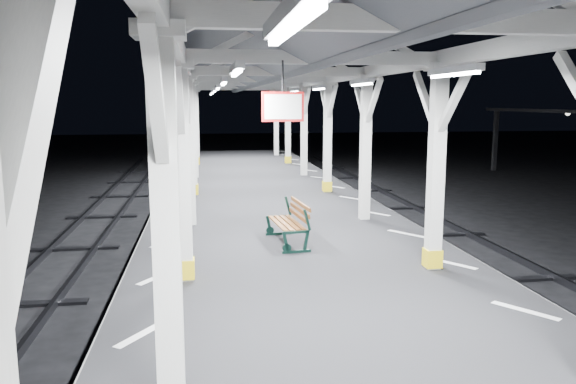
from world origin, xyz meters
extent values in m
cube|color=black|center=(0.00, 0.00, 0.50)|extent=(6.00, 50.00, 1.00)
cube|color=silver|center=(-2.45, 0.00, 1.00)|extent=(1.00, 48.00, 0.01)
cube|color=silver|center=(2.45, 0.00, 1.00)|extent=(1.00, 48.00, 0.01)
cube|color=silver|center=(-2.00, -5.45, 3.75)|extent=(0.10, 0.99, 0.99)
cube|color=silver|center=(-2.00, -2.00, 2.60)|extent=(0.22, 0.22, 3.20)
cube|color=silver|center=(-2.00, -2.00, 4.26)|extent=(0.40, 0.40, 0.12)
cube|color=silver|center=(-2.00, -1.45, 3.75)|extent=(0.10, 0.99, 0.99)
cube|color=silver|center=(-2.00, -2.55, 3.75)|extent=(0.10, 0.99, 0.99)
cube|color=silver|center=(-2.00, 2.00, 2.60)|extent=(0.22, 0.22, 3.20)
cube|color=silver|center=(-2.00, 2.00, 4.26)|extent=(0.40, 0.40, 0.12)
cube|color=gold|center=(-2.00, 2.00, 1.18)|extent=(0.26, 0.26, 0.30)
cube|color=silver|center=(-2.00, 2.55, 3.75)|extent=(0.10, 0.99, 0.99)
cube|color=silver|center=(-2.00, 1.45, 3.75)|extent=(0.10, 0.99, 0.99)
cube|color=silver|center=(-2.00, 6.00, 2.60)|extent=(0.22, 0.22, 3.20)
cube|color=silver|center=(-2.00, 6.00, 4.26)|extent=(0.40, 0.40, 0.12)
cube|color=silver|center=(-2.00, 6.55, 3.75)|extent=(0.10, 0.99, 0.99)
cube|color=silver|center=(-2.00, 5.45, 3.75)|extent=(0.10, 0.99, 0.99)
cube|color=silver|center=(-2.00, 10.00, 2.60)|extent=(0.22, 0.22, 3.20)
cube|color=silver|center=(-2.00, 10.00, 4.26)|extent=(0.40, 0.40, 0.12)
cube|color=gold|center=(-2.00, 10.00, 1.18)|extent=(0.26, 0.26, 0.30)
cube|color=silver|center=(-2.00, 10.55, 3.75)|extent=(0.10, 0.99, 0.99)
cube|color=silver|center=(-2.00, 9.45, 3.75)|extent=(0.10, 0.99, 0.99)
cube|color=silver|center=(-2.00, 14.00, 2.60)|extent=(0.22, 0.22, 3.20)
cube|color=silver|center=(-2.00, 14.00, 4.26)|extent=(0.40, 0.40, 0.12)
cube|color=silver|center=(-2.00, 14.55, 3.75)|extent=(0.10, 0.99, 0.99)
cube|color=silver|center=(-2.00, 13.45, 3.75)|extent=(0.10, 0.99, 0.99)
cube|color=silver|center=(-2.00, 18.00, 2.60)|extent=(0.22, 0.22, 3.20)
cube|color=silver|center=(-2.00, 18.00, 4.26)|extent=(0.40, 0.40, 0.12)
cube|color=gold|center=(-2.00, 18.00, 1.18)|extent=(0.26, 0.26, 0.30)
cube|color=silver|center=(-2.00, 18.55, 3.75)|extent=(0.10, 0.99, 0.99)
cube|color=silver|center=(-2.00, 17.45, 3.75)|extent=(0.10, 0.99, 0.99)
cube|color=silver|center=(-2.00, 22.00, 2.60)|extent=(0.22, 0.22, 3.20)
cube|color=silver|center=(-2.00, 22.00, 4.26)|extent=(0.40, 0.40, 0.12)
cube|color=silver|center=(-2.00, 22.55, 3.75)|extent=(0.10, 0.99, 0.99)
cube|color=silver|center=(-2.00, 21.45, 3.75)|extent=(0.10, 0.99, 0.99)
cube|color=silver|center=(2.00, 2.00, 2.60)|extent=(0.22, 0.22, 3.20)
cube|color=silver|center=(2.00, 2.00, 4.26)|extent=(0.40, 0.40, 0.12)
cube|color=gold|center=(2.00, 2.00, 1.18)|extent=(0.26, 0.26, 0.30)
cube|color=silver|center=(2.00, 2.55, 3.75)|extent=(0.10, 0.99, 0.99)
cube|color=silver|center=(2.00, 1.45, 3.75)|extent=(0.10, 0.99, 0.99)
cube|color=silver|center=(2.00, 6.00, 2.60)|extent=(0.22, 0.22, 3.20)
cube|color=silver|center=(2.00, 6.00, 4.26)|extent=(0.40, 0.40, 0.12)
cube|color=silver|center=(2.00, 6.55, 3.75)|extent=(0.10, 0.99, 0.99)
cube|color=silver|center=(2.00, 5.45, 3.75)|extent=(0.10, 0.99, 0.99)
cube|color=silver|center=(2.00, 10.00, 2.60)|extent=(0.22, 0.22, 3.20)
cube|color=silver|center=(2.00, 10.00, 4.26)|extent=(0.40, 0.40, 0.12)
cube|color=gold|center=(2.00, 10.00, 1.18)|extent=(0.26, 0.26, 0.30)
cube|color=silver|center=(2.00, 10.55, 3.75)|extent=(0.10, 0.99, 0.99)
cube|color=silver|center=(2.00, 9.45, 3.75)|extent=(0.10, 0.99, 0.99)
cube|color=silver|center=(2.00, 14.00, 2.60)|extent=(0.22, 0.22, 3.20)
cube|color=silver|center=(2.00, 14.00, 4.26)|extent=(0.40, 0.40, 0.12)
cube|color=silver|center=(2.00, 14.55, 3.75)|extent=(0.10, 0.99, 0.99)
cube|color=silver|center=(2.00, 13.45, 3.75)|extent=(0.10, 0.99, 0.99)
cube|color=silver|center=(2.00, 18.00, 2.60)|extent=(0.22, 0.22, 3.20)
cube|color=silver|center=(2.00, 18.00, 4.26)|extent=(0.40, 0.40, 0.12)
cube|color=gold|center=(2.00, 18.00, 1.18)|extent=(0.26, 0.26, 0.30)
cube|color=silver|center=(2.00, 18.55, 3.75)|extent=(0.10, 0.99, 0.99)
cube|color=silver|center=(2.00, 17.45, 3.75)|extent=(0.10, 0.99, 0.99)
cube|color=silver|center=(2.00, 22.00, 2.60)|extent=(0.22, 0.22, 3.20)
cube|color=silver|center=(2.00, 22.00, 4.26)|extent=(0.40, 0.40, 0.12)
cube|color=silver|center=(2.00, 22.55, 3.75)|extent=(0.10, 0.99, 0.99)
cube|color=silver|center=(2.00, 21.45, 3.75)|extent=(0.10, 0.99, 0.99)
cube|color=silver|center=(-2.00, 0.00, 4.38)|extent=(0.18, 48.00, 0.24)
cube|color=silver|center=(2.00, 0.00, 4.38)|extent=(0.18, 48.00, 0.24)
cube|color=silver|center=(0.00, -2.00, 4.38)|extent=(4.20, 0.14, 0.20)
cube|color=silver|center=(0.00, 2.00, 4.38)|extent=(4.20, 0.14, 0.20)
cube|color=silver|center=(0.00, 6.00, 4.38)|extent=(4.20, 0.14, 0.20)
cube|color=silver|center=(0.00, 10.00, 4.38)|extent=(4.20, 0.14, 0.20)
cube|color=silver|center=(0.00, 14.00, 4.38)|extent=(4.20, 0.14, 0.20)
cube|color=silver|center=(0.00, 18.00, 4.38)|extent=(4.20, 0.14, 0.20)
cube|color=silver|center=(0.00, 22.00, 4.38)|extent=(4.20, 0.14, 0.20)
cube|color=silver|center=(-1.30, -4.00, 4.10)|extent=(0.10, 1.35, 0.08)
cube|color=white|center=(-1.30, -4.00, 4.05)|extent=(0.05, 1.25, 0.05)
cube|color=silver|center=(-1.30, 0.00, 4.10)|extent=(0.10, 1.35, 0.08)
cube|color=white|center=(-1.30, 0.00, 4.05)|extent=(0.05, 1.25, 0.05)
cube|color=silver|center=(-1.30, 4.00, 4.10)|extent=(0.10, 1.35, 0.08)
cube|color=white|center=(-1.30, 4.00, 4.05)|extent=(0.05, 1.25, 0.05)
cube|color=silver|center=(-1.30, 8.00, 4.10)|extent=(0.10, 1.35, 0.08)
cube|color=white|center=(-1.30, 8.00, 4.05)|extent=(0.05, 1.25, 0.05)
cube|color=silver|center=(-1.30, 12.00, 4.10)|extent=(0.10, 1.35, 0.08)
cube|color=white|center=(-1.30, 12.00, 4.05)|extent=(0.05, 1.25, 0.05)
cube|color=silver|center=(-1.30, 16.00, 4.10)|extent=(0.10, 1.35, 0.08)
cube|color=white|center=(-1.30, 16.00, 4.05)|extent=(0.05, 1.25, 0.05)
cube|color=silver|center=(-1.30, 20.00, 4.10)|extent=(0.10, 1.35, 0.08)
cube|color=white|center=(-1.30, 20.00, 4.05)|extent=(0.05, 1.25, 0.05)
cube|color=silver|center=(1.30, 0.00, 4.10)|extent=(0.10, 1.35, 0.08)
cube|color=white|center=(1.30, 0.00, 4.05)|extent=(0.05, 1.25, 0.05)
cube|color=silver|center=(1.30, 4.00, 4.10)|extent=(0.10, 1.35, 0.08)
cube|color=white|center=(1.30, 4.00, 4.05)|extent=(0.05, 1.25, 0.05)
cube|color=silver|center=(1.30, 8.00, 4.10)|extent=(0.10, 1.35, 0.08)
cube|color=white|center=(1.30, 8.00, 4.05)|extent=(0.05, 1.25, 0.05)
cube|color=silver|center=(1.30, 12.00, 4.10)|extent=(0.10, 1.35, 0.08)
cube|color=white|center=(1.30, 12.00, 4.05)|extent=(0.05, 1.25, 0.05)
cube|color=silver|center=(1.30, 16.00, 4.10)|extent=(0.10, 1.35, 0.08)
cube|color=white|center=(1.30, 16.00, 4.05)|extent=(0.05, 1.25, 0.05)
cube|color=silver|center=(1.30, 20.00, 4.10)|extent=(0.10, 1.35, 0.08)
cube|color=white|center=(1.30, 20.00, 4.05)|extent=(0.05, 1.25, 0.05)
cylinder|color=black|center=(-0.75, 0.11, 4.02)|extent=(0.02, 0.02, 0.36)
cube|color=red|center=(-0.75, 0.11, 3.67)|extent=(0.50, 0.03, 0.35)
cube|color=white|center=(-0.75, 0.11, 3.67)|extent=(0.44, 0.04, 0.29)
cylinder|color=black|center=(1.15, 12.33, 4.02)|extent=(0.02, 0.02, 0.36)
cube|color=red|center=(1.15, 12.33, 3.67)|extent=(0.50, 0.03, 0.35)
cube|color=white|center=(1.15, 12.33, 3.67)|extent=(0.44, 0.05, 0.29)
cube|color=black|center=(14.00, 22.00, 1.65)|extent=(0.20, 0.20, 3.30)
sphere|color=silver|center=(14.00, 16.00, 3.22)|extent=(0.20, 0.20, 0.20)
sphere|color=silver|center=(14.00, 22.00, 3.22)|extent=(0.20, 0.20, 0.20)
cube|color=black|center=(-0.06, 3.27, 1.03)|extent=(0.55, 0.10, 0.05)
cube|color=black|center=(-0.26, 3.25, 1.21)|extent=(0.14, 0.06, 0.42)
cube|color=black|center=(0.12, 3.29, 1.21)|extent=(0.13, 0.06, 0.42)
cube|color=black|center=(0.14, 3.29, 1.61)|extent=(0.15, 0.06, 0.40)
cube|color=black|center=(-0.20, 4.71, 1.03)|extent=(0.55, 0.10, 0.05)
cube|color=black|center=(-0.39, 4.69, 1.21)|extent=(0.14, 0.06, 0.42)
cube|color=black|center=(-0.02, 4.73, 1.21)|extent=(0.13, 0.06, 0.42)
cube|color=black|center=(0.00, 4.73, 1.61)|extent=(0.15, 0.06, 0.40)
cube|color=brown|center=(-0.31, 3.97, 1.41)|extent=(0.21, 1.38, 0.03)
cube|color=brown|center=(-0.19, 3.99, 1.41)|extent=(0.21, 1.38, 0.03)
cube|color=brown|center=(-0.08, 4.00, 1.41)|extent=(0.21, 1.38, 0.03)
cube|color=brown|center=(0.04, 4.01, 1.41)|extent=(0.21, 1.38, 0.03)
cube|color=brown|center=(0.11, 4.01, 1.53)|extent=(0.17, 1.37, 0.09)
cube|color=brown|center=(0.12, 4.01, 1.65)|extent=(0.17, 1.37, 0.09)
cube|color=brown|center=(0.14, 4.02, 1.77)|extent=(0.17, 1.37, 0.09)
camera|label=1|loc=(-1.69, -6.49, 3.73)|focal=35.00mm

